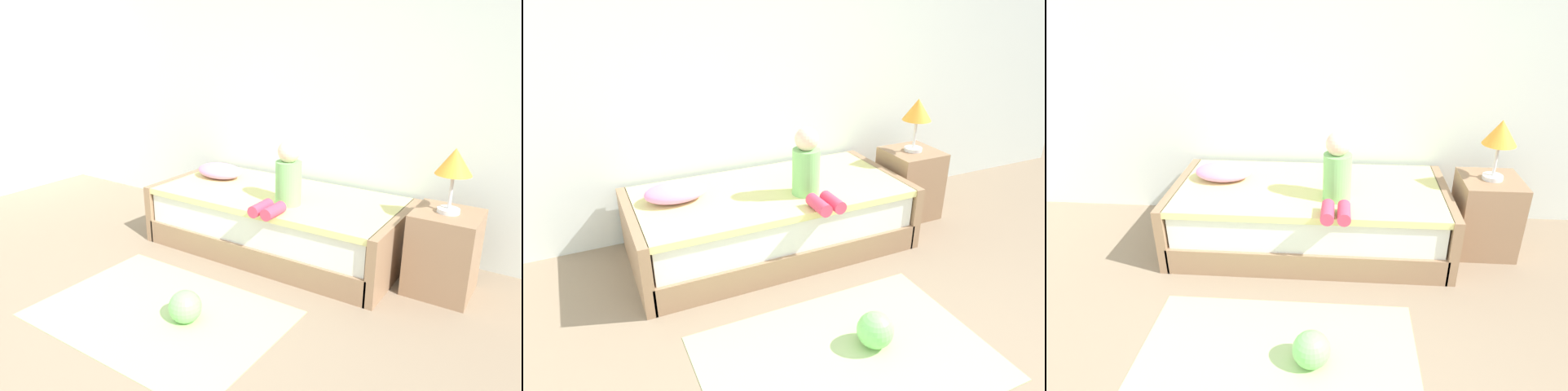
{
  "view_description": "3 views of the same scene",
  "coord_description": "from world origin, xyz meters",
  "views": [
    {
      "loc": [
        1.8,
        -1.23,
        1.75
      ],
      "look_at": [
        -0.18,
        1.75,
        0.55
      ],
      "focal_mm": 33.09,
      "sensor_mm": 36.0,
      "label": 1
    },
    {
      "loc": [
        -1.45,
        -0.99,
        1.92
      ],
      "look_at": [
        -0.18,
        1.75,
        0.55
      ],
      "focal_mm": 32.47,
      "sensor_mm": 36.0,
      "label": 2
    },
    {
      "loc": [
        0.04,
        -1.18,
        1.99
      ],
      "look_at": [
        -0.18,
        1.75,
        0.55
      ],
      "focal_mm": 31.78,
      "sensor_mm": 36.0,
      "label": 3
    }
  ],
  "objects": [
    {
      "name": "wall_rear",
      "position": [
        0.0,
        2.6,
        1.45
      ],
      "size": [
        7.2,
        0.1,
        2.9
      ],
      "primitive_type": "cube",
      "color": "silver",
      "rests_on": "ground"
    },
    {
      "name": "bed",
      "position": [
        -0.18,
        2.0,
        0.25
      ],
      "size": [
        2.11,
        1.0,
        0.5
      ],
      "color": "#997556",
      "rests_on": "ground"
    },
    {
      "name": "nightstand",
      "position": [
        1.17,
        2.03,
        0.3
      ],
      "size": [
        0.44,
        0.44,
        0.6
      ],
      "primitive_type": "cube",
      "color": "#997556",
      "rests_on": "ground"
    },
    {
      "name": "table_lamp",
      "position": [
        1.17,
        2.03,
        0.94
      ],
      "size": [
        0.24,
        0.24,
        0.45
      ],
      "color": "silver",
      "rests_on": "nightstand"
    },
    {
      "name": "child_figure",
      "position": [
        0.03,
        1.77,
        0.7
      ],
      "size": [
        0.2,
        0.51,
        0.5
      ],
      "color": "#7FC672",
      "rests_on": "bed"
    },
    {
      "name": "pillow",
      "position": [
        -0.86,
        2.1,
        0.56
      ],
      "size": [
        0.44,
        0.3,
        0.13
      ],
      "primitive_type": "ellipsoid",
      "color": "#EA8CC6",
      "rests_on": "bed"
    },
    {
      "name": "toy_ball",
      "position": [
        -0.08,
        0.73,
        0.11
      ],
      "size": [
        0.21,
        0.21,
        0.21
      ],
      "primitive_type": "sphere",
      "color": "#7FD872",
      "rests_on": "ground"
    },
    {
      "name": "area_rug",
      "position": [
        -0.28,
        0.7,
        0.0
      ],
      "size": [
        1.6,
        1.1,
        0.01
      ],
      "primitive_type": "cube",
      "color": "#B2D189",
      "rests_on": "ground"
    }
  ]
}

